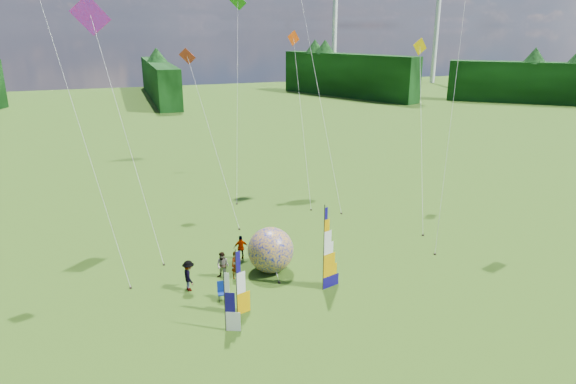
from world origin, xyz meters
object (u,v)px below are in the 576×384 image
object	(u,v)px
side_banner_far	(225,302)
camp_chair	(223,292)
bol_inflatable	(271,250)
spectator_c	(189,276)
side_banner_left	(236,284)
spectator_d	(241,248)
feather_banner_main	(324,250)
spectator_b	(223,265)
spectator_a	(236,265)
kite_whale	(315,65)

from	to	relation	value
side_banner_far	camp_chair	size ratio (longest dim) A/B	3.04
bol_inflatable	spectator_c	bearing A→B (deg)	-171.21
side_banner_left	spectator_d	world-z (taller)	side_banner_left
spectator_c	spectator_d	distance (m)	4.80
side_banner_far	spectator_d	xyz separation A→B (m)	(2.68, 7.65, -0.78)
feather_banner_main	spectator_b	size ratio (longest dim) A/B	2.99
side_banner_far	spectator_c	world-z (taller)	side_banner_far
spectator_c	camp_chair	bearing A→B (deg)	-143.82
bol_inflatable	spectator_d	bearing A→B (deg)	120.25
spectator_c	camp_chair	xyz separation A→B (m)	(1.55, -1.73, -0.38)
camp_chair	spectator_a	bearing A→B (deg)	66.43
feather_banner_main	spectator_d	bearing A→B (deg)	104.20
spectator_c	spectator_d	bearing A→B (deg)	-57.00
side_banner_far	kite_whale	size ratio (longest dim) A/B	0.14
spectator_c	kite_whale	xyz separation A→B (m)	(13.45, 14.92, 10.18)
side_banner_left	bol_inflatable	bearing A→B (deg)	35.97
spectator_b	camp_chair	xyz separation A→B (m)	(-0.55, -2.53, -0.30)
spectator_c	side_banner_far	bearing A→B (deg)	-172.86
bol_inflatable	kite_whale	distance (m)	19.10
side_banner_left	spectator_c	bearing A→B (deg)	101.14
bol_inflatable	spectator_a	world-z (taller)	bol_inflatable
feather_banner_main	spectator_a	distance (m)	5.46
feather_banner_main	kite_whale	xyz separation A→B (m)	(6.32, 17.34, 8.62)
feather_banner_main	bol_inflatable	world-z (taller)	feather_banner_main
feather_banner_main	spectator_d	xyz separation A→B (m)	(-3.39, 5.41, -1.67)
bol_inflatable	spectator_d	distance (m)	2.64
spectator_b	kite_whale	xyz separation A→B (m)	(11.35, 14.13, 10.26)
side_banner_far	camp_chair	xyz separation A→B (m)	(0.49, 2.92, -1.06)
side_banner_far	bol_inflatable	xyz separation A→B (m)	(3.98, 5.43, -0.19)
spectator_a	spectator_d	distance (m)	2.60
bol_inflatable	spectator_a	bearing A→B (deg)	-174.25
side_banner_far	spectator_a	xyz separation A→B (m)	(1.79, 5.21, -0.73)
spectator_b	spectator_a	bearing A→B (deg)	21.92
spectator_d	spectator_c	bearing A→B (deg)	43.91
spectator_d	spectator_b	bearing A→B (deg)	58.49
bol_inflatable	spectator_c	size ratio (longest dim) A/B	1.54
feather_banner_main	spectator_c	distance (m)	7.69
camp_chair	kite_whale	bearing A→B (deg)	60.36
bol_inflatable	camp_chair	world-z (taller)	bol_inflatable
camp_chair	kite_whale	distance (m)	23.03
side_banner_left	spectator_c	size ratio (longest dim) A/B	1.99
spectator_c	spectator_d	xyz separation A→B (m)	(3.74, 3.00, -0.10)
spectator_d	camp_chair	bearing A→B (deg)	70.35
side_banner_left	kite_whale	world-z (taller)	kite_whale
feather_banner_main	spectator_b	distance (m)	6.19
bol_inflatable	spectator_c	xyz separation A→B (m)	(-5.04, -0.78, -0.49)
spectator_a	spectator_c	size ratio (longest dim) A/B	0.94
spectator_b	kite_whale	bearing A→B (deg)	90.61
side_banner_left	spectator_a	size ratio (longest dim) A/B	2.12
spectator_d	feather_banner_main	bearing A→B (deg)	127.22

